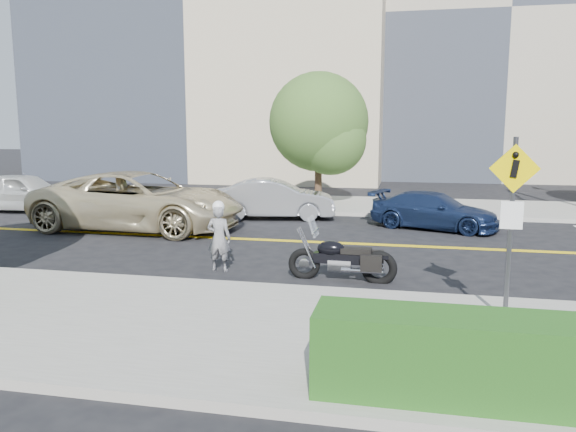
# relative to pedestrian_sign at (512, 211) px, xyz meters

# --- Properties ---
(ground_plane) EXTENTS (120.00, 120.00, 0.00)m
(ground_plane) POSITION_rel_pedestrian_sign_xyz_m (-4.20, 6.31, -1.96)
(ground_plane) COLOR black
(ground_plane) RESTS_ON ground
(sidewalk_near) EXTENTS (60.00, 5.00, 0.15)m
(sidewalk_near) POSITION_rel_pedestrian_sign_xyz_m (-4.20, -1.19, -1.89)
(sidewalk_near) COLOR #9E9B91
(sidewalk_near) RESTS_ON ground_plane
(sidewalk_far) EXTENTS (60.00, 5.00, 0.15)m
(sidewalk_far) POSITION_rel_pedestrian_sign_xyz_m (-4.20, 13.81, -1.89)
(sidewalk_far) COLOR #9E9B91
(sidewalk_far) RESTS_ON ground_plane
(building_mid) EXTENTS (18.00, 14.00, 20.00)m
(building_mid) POSITION_rel_pedestrian_sign_xyz_m (3.80, 32.31, 8.04)
(building_mid) COLOR #A39984
(building_mid) RESTS_ON ground_plane
(pedestrian_sign) EXTENTS (0.78, 0.08, 3.00)m
(pedestrian_sign) POSITION_rel_pedestrian_sign_xyz_m (0.00, 0.00, 0.00)
(pedestrian_sign) COLOR #4C4C51
(pedestrian_sign) RESTS_ON sidewalk_near
(motorcyclist) EXTENTS (0.57, 0.38, 1.64)m
(motorcyclist) POSITION_rel_pedestrian_sign_xyz_m (-5.86, 2.60, -1.14)
(motorcyclist) COLOR #A7A6AB
(motorcyclist) RESTS_ON ground
(motorcycle) EXTENTS (2.30, 0.74, 1.39)m
(motorcycle) POSITION_rel_pedestrian_sign_xyz_m (-2.98, 2.36, -1.27)
(motorcycle) COLOR black
(motorcycle) RESTS_ON ground
(suv) EXTENTS (6.89, 3.36, 1.89)m
(suv) POSITION_rel_pedestrian_sign_xyz_m (-10.14, 7.13, -1.02)
(suv) COLOR beige
(suv) RESTS_ON ground
(parked_car_white) EXTENTS (4.64, 2.13, 1.54)m
(parked_car_white) POSITION_rel_pedestrian_sign_xyz_m (-16.45, 9.85, -1.19)
(parked_car_white) COLOR silver
(parked_car_white) RESTS_ON ground
(parked_car_silver) EXTENTS (4.59, 2.31, 1.44)m
(parked_car_silver) POSITION_rel_pedestrian_sign_xyz_m (-6.36, 10.19, -1.24)
(parked_car_silver) COLOR #9FA1A7
(parked_car_silver) RESTS_ON ground
(parked_car_blue) EXTENTS (4.46, 2.95, 1.20)m
(parked_car_blue) POSITION_rel_pedestrian_sign_xyz_m (-0.76, 9.28, -1.36)
(parked_car_blue) COLOR navy
(parked_car_blue) RESTS_ON ground
(tree_far_a) EXTENTS (4.05, 4.05, 5.54)m
(tree_far_a) POSITION_rel_pedestrian_sign_xyz_m (-5.26, 13.50, 1.54)
(tree_far_a) COLOR #382619
(tree_far_a) RESTS_ON ground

